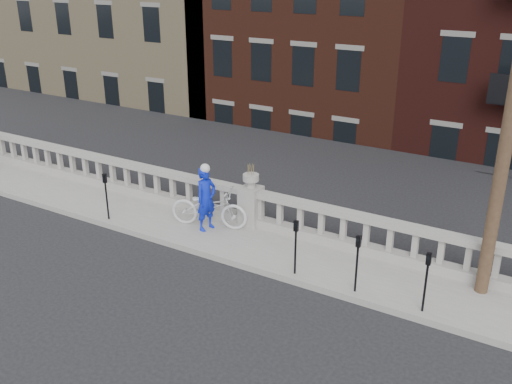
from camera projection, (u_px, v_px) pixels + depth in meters
ground at (159, 294)px, 12.80m from camera, size 120.00×120.00×0.00m
sidewalk at (232, 239)px, 15.16m from camera, size 32.00×2.20×0.15m
balustrade at (251, 208)px, 15.70m from camera, size 28.00×0.34×1.03m
planter_pedestal at (251, 201)px, 15.63m from camera, size 0.55×0.55×1.76m
lower_level at (450, 51)px, 29.86m from camera, size 80.00×44.00×20.80m
parking_meter_a at (106, 191)px, 15.88m from camera, size 0.10×0.09×1.36m
parking_meter_b at (296, 241)px, 13.03m from camera, size 0.10×0.09×1.36m
parking_meter_c at (357, 257)px, 12.32m from camera, size 0.10×0.09×1.36m
parking_meter_d at (427, 276)px, 11.60m from camera, size 0.10×0.09×1.36m
bicycle at (209, 207)px, 15.54m from camera, size 2.28×1.33×1.13m
cyclist at (206, 199)px, 15.26m from camera, size 0.54×0.72×1.77m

